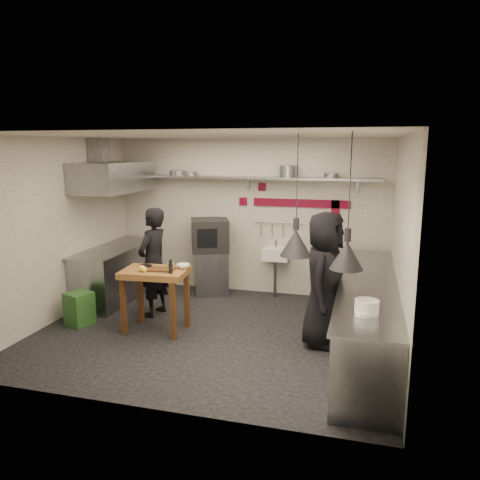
% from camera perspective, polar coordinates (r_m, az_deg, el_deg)
% --- Properties ---
extents(floor, '(5.00, 5.00, 0.00)m').
position_cam_1_polar(floor, '(6.94, -3.31, -11.15)').
color(floor, black).
rests_on(floor, ground).
extents(ceiling, '(5.00, 5.00, 0.00)m').
position_cam_1_polar(ceiling, '(6.42, -3.60, 12.62)').
color(ceiling, beige).
rests_on(ceiling, floor).
extents(wall_back, '(5.00, 0.04, 2.80)m').
position_cam_1_polar(wall_back, '(8.53, 1.06, 2.85)').
color(wall_back, silver).
rests_on(wall_back, floor).
extents(wall_front, '(5.00, 0.04, 2.80)m').
position_cam_1_polar(wall_front, '(4.65, -11.76, -4.47)').
color(wall_front, silver).
rests_on(wall_front, floor).
extents(wall_left, '(0.04, 4.20, 2.80)m').
position_cam_1_polar(wall_left, '(7.70, -21.37, 1.18)').
color(wall_left, silver).
rests_on(wall_left, floor).
extents(wall_right, '(0.04, 4.20, 2.80)m').
position_cam_1_polar(wall_right, '(6.22, 18.93, -0.89)').
color(wall_right, silver).
rests_on(wall_right, floor).
extents(red_band_horiz, '(1.70, 0.02, 0.14)m').
position_cam_1_polar(red_band_horiz, '(8.29, 7.43, 4.47)').
color(red_band_horiz, maroon).
rests_on(red_band_horiz, wall_back).
extents(red_band_vert, '(0.14, 0.02, 1.10)m').
position_cam_1_polar(red_band_vert, '(8.30, 11.45, 1.00)').
color(red_band_vert, maroon).
rests_on(red_band_vert, wall_back).
extents(red_tile_a, '(0.14, 0.02, 0.14)m').
position_cam_1_polar(red_tile_a, '(8.39, 2.71, 6.48)').
color(red_tile_a, maroon).
rests_on(red_tile_a, wall_back).
extents(red_tile_b, '(0.14, 0.02, 0.14)m').
position_cam_1_polar(red_tile_b, '(8.50, 0.38, 4.73)').
color(red_tile_b, maroon).
rests_on(red_tile_b, wall_back).
extents(back_shelf, '(4.60, 0.34, 0.04)m').
position_cam_1_polar(back_shelf, '(8.28, 0.77, 7.61)').
color(back_shelf, slate).
rests_on(back_shelf, wall_back).
extents(shelf_bracket_left, '(0.04, 0.06, 0.24)m').
position_cam_1_polar(shelf_bracket_left, '(9.09, -10.76, 7.10)').
color(shelf_bracket_left, slate).
rests_on(shelf_bracket_left, wall_back).
extents(shelf_bracket_mid, '(0.04, 0.06, 0.24)m').
position_cam_1_polar(shelf_bracket_mid, '(8.43, 1.02, 6.99)').
color(shelf_bracket_mid, slate).
rests_on(shelf_bracket_mid, wall_back).
extents(shelf_bracket_right, '(0.04, 0.06, 0.24)m').
position_cam_1_polar(shelf_bracket_right, '(8.18, 14.13, 6.53)').
color(shelf_bracket_right, slate).
rests_on(shelf_bracket_right, wall_back).
extents(pan_far_left, '(0.36, 0.36, 0.09)m').
position_cam_1_polar(pan_far_left, '(8.69, -7.55, 8.11)').
color(pan_far_left, slate).
rests_on(pan_far_left, back_shelf).
extents(pan_mid_left, '(0.27, 0.27, 0.07)m').
position_cam_1_polar(pan_mid_left, '(8.60, -6.05, 8.05)').
color(pan_mid_left, slate).
rests_on(pan_mid_left, back_shelf).
extents(stock_pot, '(0.30, 0.30, 0.20)m').
position_cam_1_polar(stock_pot, '(8.12, 5.86, 8.33)').
color(stock_pot, slate).
rests_on(stock_pot, back_shelf).
extents(pan_right, '(0.25, 0.25, 0.08)m').
position_cam_1_polar(pan_right, '(8.04, 11.06, 7.73)').
color(pan_right, slate).
rests_on(pan_right, back_shelf).
extents(oven_stand, '(0.75, 0.72, 0.80)m').
position_cam_1_polar(oven_stand, '(8.60, -3.51, -3.91)').
color(oven_stand, slate).
rests_on(oven_stand, floor).
extents(combi_oven, '(0.83, 0.81, 0.58)m').
position_cam_1_polar(combi_oven, '(8.44, -3.69, 0.60)').
color(combi_oven, black).
rests_on(combi_oven, oven_stand).
extents(oven_door, '(0.47, 0.22, 0.46)m').
position_cam_1_polar(oven_door, '(8.18, -3.73, 0.27)').
color(oven_door, maroon).
rests_on(oven_door, combi_oven).
extents(oven_glass, '(0.33, 0.15, 0.34)m').
position_cam_1_polar(oven_glass, '(8.14, -4.02, 0.20)').
color(oven_glass, black).
rests_on(oven_glass, oven_door).
extents(hand_sink, '(0.46, 0.34, 0.22)m').
position_cam_1_polar(hand_sink, '(8.35, 4.40, -1.69)').
color(hand_sink, white).
rests_on(hand_sink, wall_back).
extents(sink_tap, '(0.03, 0.03, 0.14)m').
position_cam_1_polar(sink_tap, '(8.32, 4.42, -0.48)').
color(sink_tap, slate).
rests_on(sink_tap, hand_sink).
extents(sink_drain, '(0.06, 0.06, 0.66)m').
position_cam_1_polar(sink_drain, '(8.42, 4.31, -4.66)').
color(sink_drain, slate).
rests_on(sink_drain, floor).
extents(utensil_rail, '(0.90, 0.02, 0.02)m').
position_cam_1_polar(utensil_rail, '(8.39, 4.64, 2.12)').
color(utensil_rail, slate).
rests_on(utensil_rail, wall_back).
extents(counter_right, '(0.70, 3.80, 0.90)m').
position_cam_1_polar(counter_right, '(6.46, 15.26, -9.00)').
color(counter_right, slate).
rests_on(counter_right, floor).
extents(counter_right_top, '(0.76, 3.90, 0.03)m').
position_cam_1_polar(counter_right_top, '(6.32, 15.48, -5.03)').
color(counter_right_top, slate).
rests_on(counter_right_top, counter_right).
extents(plate_stack, '(0.27, 0.27, 0.15)m').
position_cam_1_polar(plate_stack, '(5.09, 15.19, -7.89)').
color(plate_stack, white).
rests_on(plate_stack, counter_right_top).
extents(small_bowl_right, '(0.24, 0.24, 0.05)m').
position_cam_1_polar(small_bowl_right, '(5.06, 14.92, -8.60)').
color(small_bowl_right, white).
rests_on(small_bowl_right, counter_right_top).
extents(counter_left, '(0.70, 1.90, 0.90)m').
position_cam_1_polar(counter_left, '(8.57, -14.87, -3.98)').
color(counter_left, slate).
rests_on(counter_left, floor).
extents(counter_left_top, '(0.76, 2.00, 0.03)m').
position_cam_1_polar(counter_left_top, '(8.46, -15.02, -0.94)').
color(counter_left_top, slate).
rests_on(counter_left_top, counter_left).
extents(extractor_hood, '(0.78, 1.60, 0.50)m').
position_cam_1_polar(extractor_hood, '(8.27, -15.15, 7.43)').
color(extractor_hood, slate).
rests_on(extractor_hood, ceiling).
extents(hood_duct, '(0.28, 0.28, 0.50)m').
position_cam_1_polar(hood_duct, '(8.39, -16.79, 10.13)').
color(hood_duct, slate).
rests_on(hood_duct, ceiling).
extents(green_bin, '(0.44, 0.44, 0.50)m').
position_cam_1_polar(green_bin, '(7.53, -18.99, -7.91)').
color(green_bin, '#265522').
rests_on(green_bin, floor).
extents(prep_table, '(0.97, 0.72, 0.92)m').
position_cam_1_polar(prep_table, '(6.96, -10.22, -7.23)').
color(prep_table, olive).
rests_on(prep_table, floor).
extents(cutting_board, '(0.39, 0.30, 0.02)m').
position_cam_1_polar(cutting_board, '(6.77, -9.51, -3.55)').
color(cutting_board, '#4A2C16').
rests_on(cutting_board, prep_table).
extents(pepper_mill, '(0.06, 0.06, 0.20)m').
position_cam_1_polar(pepper_mill, '(6.55, -8.45, -3.22)').
color(pepper_mill, black).
rests_on(pepper_mill, prep_table).
extents(lemon_a, '(0.11, 0.11, 0.09)m').
position_cam_1_polar(lemon_a, '(6.76, -11.86, -3.42)').
color(lemon_a, yellow).
rests_on(lemon_a, prep_table).
extents(lemon_b, '(0.08, 0.08, 0.07)m').
position_cam_1_polar(lemon_b, '(6.71, -11.63, -3.53)').
color(lemon_b, yellow).
rests_on(lemon_b, prep_table).
extents(veg_ball, '(0.13, 0.13, 0.10)m').
position_cam_1_polar(veg_ball, '(6.91, -8.48, -2.89)').
color(veg_ball, '#649441').
rests_on(veg_ball, prep_table).
extents(steel_tray, '(0.21, 0.18, 0.03)m').
position_cam_1_polar(steel_tray, '(6.99, -11.35, -3.12)').
color(steel_tray, slate).
rests_on(steel_tray, prep_table).
extents(bowl, '(0.24, 0.24, 0.06)m').
position_cam_1_polar(bowl, '(6.83, -6.92, -3.18)').
color(bowl, white).
rests_on(bowl, prep_table).
extents(heat_lamp_near, '(0.38, 0.38, 1.43)m').
position_cam_1_polar(heat_lamp_near, '(5.50, 6.94, 5.34)').
color(heat_lamp_near, black).
rests_on(heat_lamp_near, ceiling).
extents(heat_lamp_far, '(0.41, 0.41, 1.41)m').
position_cam_1_polar(heat_lamp_far, '(4.91, 13.17, 4.54)').
color(heat_lamp_far, black).
rests_on(heat_lamp_far, ceiling).
extents(chef_left, '(0.51, 0.69, 1.73)m').
position_cam_1_polar(chef_left, '(7.50, -10.54, -2.67)').
color(chef_left, black).
rests_on(chef_left, floor).
extents(chef_right, '(0.73, 0.98, 1.83)m').
position_cam_1_polar(chef_right, '(6.35, 10.26, -4.76)').
color(chef_right, black).
rests_on(chef_right, floor).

